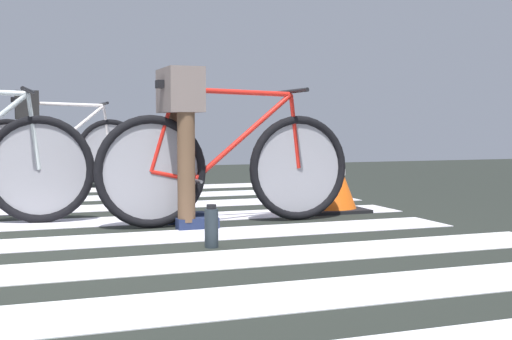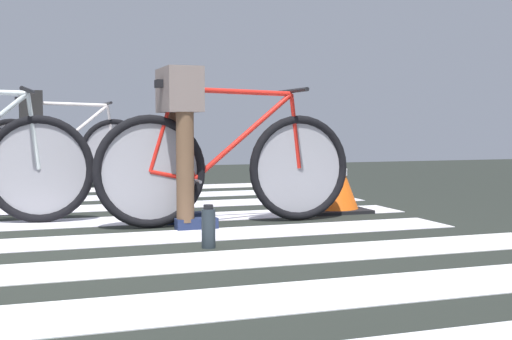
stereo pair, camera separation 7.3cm
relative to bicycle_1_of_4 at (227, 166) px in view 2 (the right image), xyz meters
name	(u,v)px [view 2 (the right image)]	position (x,y,z in m)	size (l,w,h in m)	color
ground	(45,252)	(-1.16, -0.58, -0.40)	(18.00, 14.00, 0.02)	black
crosswalk_markings	(39,244)	(-1.18, -0.37, -0.38)	(5.48, 6.51, 0.00)	silver
bicycle_1_of_4	(227,166)	(0.00, 0.00, 0.00)	(1.74, 0.52, 0.93)	black
cyclist_1_of_4	(180,124)	(-0.31, -0.01, 0.27)	(0.32, 0.41, 1.01)	brown
bicycle_4_of_4	(64,151)	(-0.86, 3.01, 0.00)	(1.74, 0.52, 0.93)	black
cyclist_4_of_4	(32,126)	(-1.18, 3.00, 0.26)	(0.32, 0.41, 0.99)	tan
water_bottle	(208,227)	(-0.34, -0.79, -0.28)	(0.07, 0.07, 0.23)	#242D34
traffic_cone	(332,177)	(0.94, 0.39, -0.13)	(0.47, 0.47, 0.54)	black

